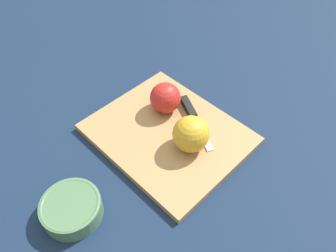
% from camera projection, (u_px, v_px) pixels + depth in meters
% --- Properties ---
extents(ground_plane, '(4.00, 4.00, 0.00)m').
position_uv_depth(ground_plane, '(168.00, 136.00, 0.79)').
color(ground_plane, '#14233D').
extents(cutting_board, '(0.35, 0.29, 0.02)m').
position_uv_depth(cutting_board, '(168.00, 134.00, 0.79)').
color(cutting_board, '#A37A4C').
rests_on(cutting_board, ground_plane).
extents(apple_half_left, '(0.08, 0.08, 0.08)m').
position_uv_depth(apple_half_left, '(165.00, 98.00, 0.80)').
color(apple_half_left, red).
rests_on(apple_half_left, cutting_board).
extents(apple_half_right, '(0.08, 0.08, 0.08)m').
position_uv_depth(apple_half_right, '(191.00, 134.00, 0.72)').
color(apple_half_right, gold).
rests_on(apple_half_right, cutting_board).
extents(knife, '(0.16, 0.09, 0.02)m').
position_uv_depth(knife, '(191.00, 112.00, 0.81)').
color(knife, silver).
rests_on(knife, cutting_board).
extents(bowl, '(0.12, 0.12, 0.04)m').
position_uv_depth(bowl, '(71.00, 208.00, 0.64)').
color(bowl, '#4C704C').
rests_on(bowl, ground_plane).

